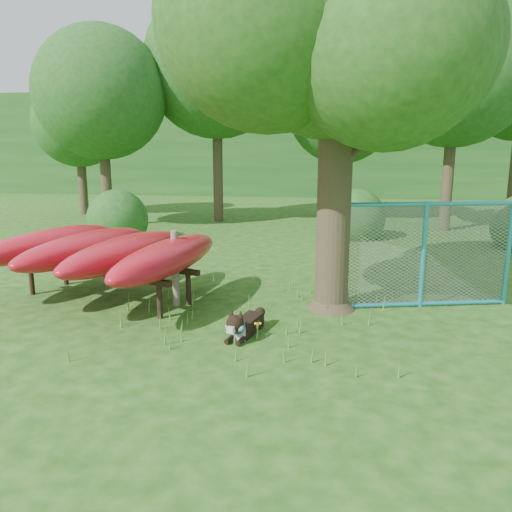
% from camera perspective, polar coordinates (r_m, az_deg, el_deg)
% --- Properties ---
extents(ground, '(80.00, 80.00, 0.00)m').
position_cam_1_polar(ground, '(7.04, -3.23, -9.96)').
color(ground, '#1A460E').
rests_on(ground, ground).
extents(oak_tree, '(5.27, 4.64, 6.92)m').
position_cam_1_polar(oak_tree, '(8.45, 9.24, 25.43)').
color(oak_tree, '#372D1E').
rests_on(oak_tree, ground).
extents(wooden_post, '(0.36, 0.15, 1.31)m').
position_cam_1_polar(wooden_post, '(8.59, -9.20, -1.18)').
color(wooden_post, '#6F6153').
rests_on(wooden_post, ground).
extents(kayak_rack, '(4.02, 4.33, 1.18)m').
position_cam_1_polar(kayak_rack, '(9.18, -16.88, 0.65)').
color(kayak_rack, black).
rests_on(kayak_rack, ground).
extents(husky_dog, '(0.45, 1.05, 0.48)m').
position_cam_1_polar(husky_dog, '(7.23, -1.41, -7.89)').
color(husky_dog, black).
rests_on(husky_dog, ground).
extents(fence_section, '(3.01, 0.86, 3.01)m').
position_cam_1_polar(fence_section, '(8.83, 18.58, 0.10)').
color(fence_section, '#289DBB').
rests_on(fence_section, ground).
extents(wildflower_clump, '(0.10, 0.11, 0.23)m').
position_cam_1_polar(wildflower_clump, '(7.18, 0.15, -7.91)').
color(wildflower_clump, '#568D2E').
rests_on(wildflower_clump, ground).
extents(bg_tree_a, '(4.40, 4.40, 6.70)m').
position_cam_1_polar(bg_tree_a, '(18.28, -17.32, 17.30)').
color(bg_tree_a, '#372D1E').
rests_on(bg_tree_a, ground).
extents(bg_tree_b, '(5.20, 5.20, 8.22)m').
position_cam_1_polar(bg_tree_b, '(19.13, -4.56, 20.93)').
color(bg_tree_b, '#372D1E').
rests_on(bg_tree_b, ground).
extents(bg_tree_c, '(4.00, 4.00, 6.12)m').
position_cam_1_polar(bg_tree_c, '(19.42, 9.82, 16.19)').
color(bg_tree_c, '#372D1E').
rests_on(bg_tree_c, ground).
extents(bg_tree_d, '(4.80, 4.80, 7.50)m').
position_cam_1_polar(bg_tree_d, '(17.90, 21.91, 19.06)').
color(bg_tree_d, '#372D1E').
rests_on(bg_tree_d, ground).
extents(bg_tree_f, '(3.60, 3.60, 5.55)m').
position_cam_1_polar(bg_tree_f, '(22.03, -19.65, 14.19)').
color(bg_tree_f, '#372D1E').
rests_on(bg_tree_f, ground).
extents(shrub_left, '(1.80, 1.80, 1.80)m').
position_cam_1_polar(shrub_left, '(15.51, -15.41, 1.80)').
color(shrub_left, '#1A4D19').
rests_on(shrub_left, ground).
extents(shrub_mid, '(1.80, 1.80, 1.80)m').
position_cam_1_polar(shrub_mid, '(15.60, 11.21, 2.06)').
color(shrub_mid, '#1A4D19').
rests_on(shrub_mid, ground).
extents(wooded_hillside, '(80.00, 12.00, 6.00)m').
position_cam_1_polar(wooded_hillside, '(34.40, 7.04, 12.53)').
color(wooded_hillside, '#1A4D19').
rests_on(wooded_hillside, ground).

